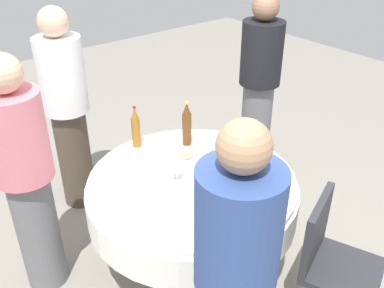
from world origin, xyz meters
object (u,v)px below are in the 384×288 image
object	(u,v)px
bottle_amber_inner	(136,128)
wine_glass_front	(177,167)
plate_rear	(145,196)
plate_east	(186,157)
dining_table	(192,198)
person_mid	(26,177)
bottle_amber_mid	(225,150)
bottle_brown_south	(187,125)
chair_west	(331,257)
plate_outer	(258,205)
person_front	(67,109)
person_inner	(259,88)
plate_far	(195,197)
wine_glass_right	(214,223)
person_south	(234,287)

from	to	relation	value
bottle_amber_inner	wine_glass_front	size ratio (longest dim) A/B	2.11
plate_rear	plate_east	bearing A→B (deg)	112.43
dining_table	person_mid	bearing A→B (deg)	-121.98
bottle_amber_mid	wine_glass_front	size ratio (longest dim) A/B	2.23
wine_glass_front	person_mid	world-z (taller)	person_mid
bottle_brown_south	bottle_amber_inner	distance (m)	0.35
dining_table	plate_east	world-z (taller)	plate_east
bottle_amber_mid	chair_west	world-z (taller)	bottle_amber_mid
bottle_brown_south	plate_outer	distance (m)	0.83
person_mid	person_front	distance (m)	0.88
plate_outer	person_inner	xyz separation A→B (m)	(-1.00, 1.06, 0.10)
plate_far	chair_west	xyz separation A→B (m)	(0.67, 0.43, -0.23)
bottle_amber_inner	wine_glass_right	xyz separation A→B (m)	(1.05, -0.21, -0.04)
person_mid	plate_outer	bearing A→B (deg)	-103.77
bottle_amber_mid	chair_west	distance (m)	0.87
wine_glass_front	plate_rear	distance (m)	0.26
plate_outer	plate_rear	bearing A→B (deg)	-137.21
plate_outer	bottle_amber_mid	bearing A→B (deg)	164.93
plate_east	plate_outer	distance (m)	0.66
wine_glass_right	plate_far	world-z (taller)	wine_glass_right
plate_rear	chair_west	distance (m)	1.10
bottle_amber_mid	chair_west	size ratio (longest dim) A/B	0.37
plate_far	person_mid	bearing A→B (deg)	-133.54
plate_far	plate_east	distance (m)	0.44
bottle_brown_south	plate_outer	bearing A→B (deg)	-9.04
bottle_amber_mid	dining_table	bearing A→B (deg)	-103.80
person_mid	chair_west	world-z (taller)	person_mid
wine_glass_right	person_inner	distance (m)	1.77
wine_glass_front	plate_outer	distance (m)	0.54
bottle_amber_mid	person_inner	size ratio (longest dim) A/B	0.20
plate_east	bottle_brown_south	bearing A→B (deg)	140.15
wine_glass_right	plate_outer	xyz separation A→B (m)	(-0.04, 0.37, -0.09)
bottle_amber_inner	wine_glass_right	bearing A→B (deg)	-11.22
bottle_brown_south	person_south	world-z (taller)	person_south
plate_far	person_inner	distance (m)	1.47
person_mid	plate_rear	bearing A→B (deg)	-102.42
bottle_amber_mid	person_front	world-z (taller)	person_front
dining_table	person_mid	xyz separation A→B (m)	(-0.52, -0.83, 0.24)
wine_glass_right	plate_east	world-z (taller)	wine_glass_right
wine_glass_front	person_front	xyz separation A→B (m)	(-1.14, -0.18, 0.01)
bottle_amber_inner	chair_west	xyz separation A→B (m)	(1.39, 0.37, -0.36)
person_south	bottle_brown_south	bearing A→B (deg)	-91.72
plate_far	person_south	xyz separation A→B (m)	(0.69, -0.35, 0.11)
person_front	dining_table	bearing A→B (deg)	-90.00
plate_east	chair_west	distance (m)	1.09
plate_rear	person_mid	distance (m)	0.71
wine_glass_front	person_south	size ratio (longest dim) A/B	0.09
chair_west	person_front	bearing A→B (deg)	-94.95
plate_east	person_inner	world-z (taller)	person_inner
plate_rear	plate_outer	distance (m)	0.65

